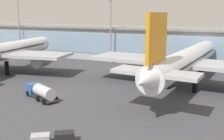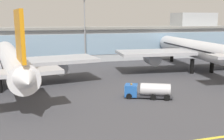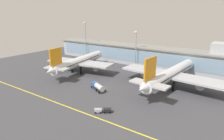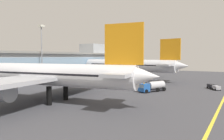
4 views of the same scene
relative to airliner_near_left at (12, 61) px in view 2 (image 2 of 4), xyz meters
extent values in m
plane|color=#424247|center=(26.11, -11.77, -5.95)|extent=(196.18, 196.18, 0.00)
cube|color=yellow|center=(26.11, -33.77, -5.95)|extent=(156.94, 0.50, 0.01)
cube|color=#ADB2B7|center=(26.11, 34.87, -0.34)|extent=(140.13, 12.00, 11.23)
cube|color=#84A3BC|center=(26.11, 28.82, 0.22)|extent=(134.52, 0.20, 7.19)
cube|color=gray|center=(26.11, 34.87, 5.68)|extent=(143.13, 14.00, 0.80)
cube|color=#ADB2B7|center=(68.14, 36.87, 8.28)|extent=(16.00, 10.00, 6.00)
cylinder|color=black|center=(3.36, -2.53, -4.00)|extent=(1.10, 1.10, 3.90)
cylinder|color=black|center=(-2.59, 16.37, -4.00)|extent=(1.10, 1.10, 3.90)
cylinder|color=silver|center=(-0.06, 0.38, 0.14)|extent=(11.47, 42.85, 4.87)
cone|color=silver|center=(-3.62, 22.87, 0.14)|extent=(5.26, 5.05, 4.63)
cone|color=silver|center=(3.53, -22.35, 0.50)|extent=(4.93, 5.94, 4.14)
cube|color=#84A3BC|center=(-3.12, 19.74, 0.99)|extent=(4.14, 3.94, 1.46)
cube|color=black|center=(-0.06, 0.38, 0.50)|extent=(10.45, 36.12, 0.39)
cube|color=#B7BAC1|center=(-0.06, 0.38, -0.47)|extent=(38.93, 16.01, 0.78)
cylinder|color=#999EA8|center=(10.15, 3.55, -2.40)|extent=(4.23, 6.00, 3.41)
cube|color=orange|center=(2.87, -18.14, 6.47)|extent=(1.78, 7.67, 7.79)
cube|color=#B7BAC1|center=(2.87, -18.14, 0.87)|extent=(12.68, 6.52, 0.62)
cylinder|color=black|center=(46.28, 2.46, -3.94)|extent=(1.10, 1.10, 4.02)
cylinder|color=black|center=(52.29, 1.95, -3.94)|extent=(1.10, 1.10, 4.02)
cylinder|color=black|center=(51.02, 22.45, -3.94)|extent=(1.10, 1.10, 4.02)
cylinder|color=silver|center=(49.59, 5.73, 0.34)|extent=(8.78, 44.44, 5.03)
cone|color=silver|center=(51.60, 29.24, 0.34)|extent=(5.15, 4.92, 4.78)
cube|color=#84A3BC|center=(51.32, 25.98, 1.22)|extent=(4.06, 3.83, 1.51)
cube|color=black|center=(49.59, 5.73, 0.71)|extent=(8.23, 37.41, 0.40)
cube|color=#B7BAC1|center=(49.59, 5.73, -0.29)|extent=(46.49, 14.47, 0.80)
cylinder|color=#999EA8|center=(36.96, 8.41, -2.28)|extent=(4.00, 6.02, 3.52)
cylinder|color=black|center=(21.57, -15.05, -5.40)|extent=(1.12, 0.73, 1.10)
cylinder|color=black|center=(22.66, -12.70, -5.40)|extent=(1.12, 0.73, 1.10)
cylinder|color=black|center=(25.65, -16.95, -5.40)|extent=(1.12, 0.73, 1.10)
cylinder|color=black|center=(26.75, -14.59, -5.40)|extent=(1.12, 0.73, 1.10)
cylinder|color=black|center=(27.94, -18.01, -5.40)|extent=(1.12, 0.73, 1.10)
cylinder|color=black|center=(29.03, -15.65, -5.40)|extent=(1.12, 0.73, 1.10)
cube|color=#2D2D33|center=(26.04, -15.69, -5.50)|extent=(7.84, 5.30, 0.30)
cube|color=#235BB2|center=(22.36, -13.99, -4.55)|extent=(3.22, 3.34, 2.20)
cube|color=#84A3BC|center=(22.36, -13.99, -4.07)|extent=(3.26, 3.29, 0.88)
cylinder|color=silver|center=(26.53, -15.92, -4.20)|extent=(6.03, 4.43, 2.30)
cube|color=orange|center=(22.36, -13.99, -3.33)|extent=(0.30, 0.40, 0.20)
cylinder|color=gray|center=(20.98, 26.51, 4.57)|extent=(0.44, 0.44, 21.05)
camera|label=1|loc=(59.96, -57.05, 10.83)|focal=44.12mm
camera|label=2|loc=(5.03, -60.44, 9.04)|focal=42.58mm
camera|label=3|loc=(74.48, -76.31, 25.76)|focal=31.30mm
camera|label=4|loc=(-32.56, -37.50, 4.10)|focal=34.05mm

